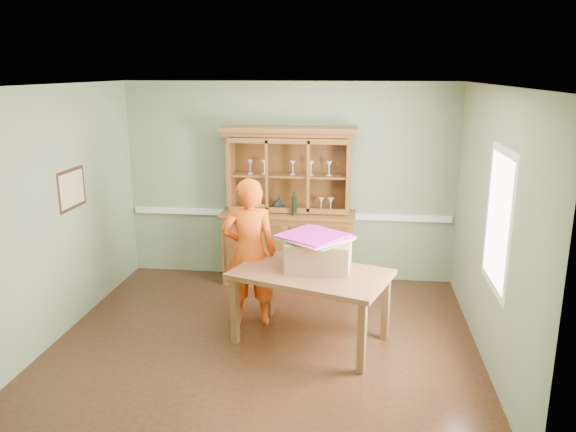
# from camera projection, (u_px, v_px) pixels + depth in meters

# --- Properties ---
(floor) EXTENTS (4.50, 4.50, 0.00)m
(floor) POSITION_uv_depth(u_px,v_px,m) (266.00, 339.00, 6.10)
(floor) COLOR #492917
(floor) RESTS_ON ground
(ceiling) EXTENTS (4.50, 4.50, 0.00)m
(ceiling) POSITION_uv_depth(u_px,v_px,m) (263.00, 85.00, 5.42)
(ceiling) COLOR white
(ceiling) RESTS_ON wall_back
(wall_back) EXTENTS (4.50, 0.00, 4.50)m
(wall_back) POSITION_uv_depth(u_px,v_px,m) (289.00, 182.00, 7.68)
(wall_back) COLOR gray
(wall_back) RESTS_ON floor
(wall_left) EXTENTS (0.00, 4.00, 4.00)m
(wall_left) POSITION_uv_depth(u_px,v_px,m) (58.00, 213.00, 6.03)
(wall_left) COLOR gray
(wall_left) RESTS_ON floor
(wall_right) EXTENTS (0.00, 4.00, 4.00)m
(wall_right) POSITION_uv_depth(u_px,v_px,m) (491.00, 227.00, 5.49)
(wall_right) COLOR gray
(wall_right) RESTS_ON floor
(wall_front) EXTENTS (4.50, 0.00, 4.50)m
(wall_front) POSITION_uv_depth(u_px,v_px,m) (216.00, 295.00, 3.84)
(wall_front) COLOR gray
(wall_front) RESTS_ON floor
(chair_rail) EXTENTS (4.41, 0.05, 0.08)m
(chair_rail) POSITION_uv_depth(u_px,v_px,m) (288.00, 214.00, 7.77)
(chair_rail) COLOR white
(chair_rail) RESTS_ON wall_back
(framed_map) EXTENTS (0.03, 0.60, 0.46)m
(framed_map) POSITION_uv_depth(u_px,v_px,m) (72.00, 189.00, 6.27)
(framed_map) COLOR #311E13
(framed_map) RESTS_ON wall_left
(window_panel) EXTENTS (0.03, 0.96, 1.36)m
(window_panel) POSITION_uv_depth(u_px,v_px,m) (498.00, 220.00, 5.16)
(window_panel) COLOR white
(window_panel) RESTS_ON wall_right
(china_hutch) EXTENTS (1.80, 0.60, 2.12)m
(china_hutch) POSITION_uv_depth(u_px,v_px,m) (289.00, 229.00, 7.60)
(china_hutch) COLOR brown
(china_hutch) RESTS_ON floor
(dining_table) EXTENTS (1.81, 1.41, 0.79)m
(dining_table) POSITION_uv_depth(u_px,v_px,m) (311.00, 280.00, 5.90)
(dining_table) COLOR brown
(dining_table) RESTS_ON floor
(cardboard_box) EXTENTS (0.69, 0.56, 0.31)m
(cardboard_box) POSITION_uv_depth(u_px,v_px,m) (319.00, 255.00, 5.94)
(cardboard_box) COLOR #99754F
(cardboard_box) RESTS_ON dining_table
(kite_stack) EXTENTS (0.85, 0.85, 0.05)m
(kite_stack) POSITION_uv_depth(u_px,v_px,m) (315.00, 238.00, 5.91)
(kite_stack) COLOR #F9A61F
(kite_stack) RESTS_ON cardboard_box
(person) EXTENTS (0.68, 0.51, 1.71)m
(person) POSITION_uv_depth(u_px,v_px,m) (249.00, 252.00, 6.30)
(person) COLOR #DE4C0E
(person) RESTS_ON floor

